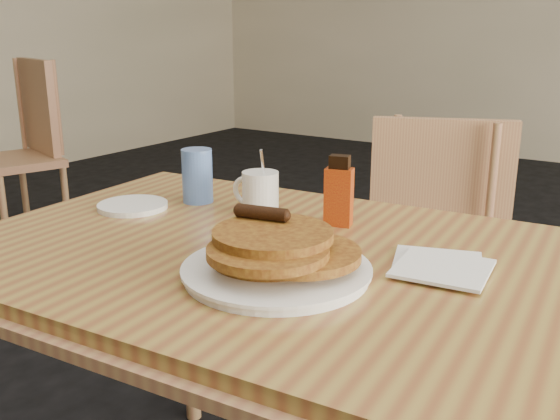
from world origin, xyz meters
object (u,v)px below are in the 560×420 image
object	(u,v)px
chair_wall_extra	(24,138)
coffee_mug	(259,192)
main_table	(278,270)
chair_main_far	(425,249)
blue_tumbler	(197,176)
pancake_plate	(277,259)
syrup_bottle	(339,193)

from	to	relation	value
chair_wall_extra	coffee_mug	world-z (taller)	chair_wall_extra
main_table	chair_main_far	xyz separation A→B (m)	(0.02, 0.73, -0.17)
chair_wall_extra	blue_tumbler	world-z (taller)	chair_wall_extra
pancake_plate	blue_tumbler	bearing A→B (deg)	145.87
main_table	chair_main_far	world-z (taller)	chair_main_far
syrup_bottle	chair_wall_extra	bearing A→B (deg)	144.75
coffee_mug	pancake_plate	bearing A→B (deg)	-35.51
pancake_plate	coffee_mug	world-z (taller)	coffee_mug
chair_main_far	chair_wall_extra	distance (m)	2.35
chair_main_far	coffee_mug	size ratio (longest dim) A/B	5.98
pancake_plate	chair_wall_extra	bearing A→B (deg)	154.05
main_table	syrup_bottle	world-z (taller)	syrup_bottle
chair_wall_extra	syrup_bottle	distance (m)	2.49
pancake_plate	syrup_bottle	distance (m)	0.31
main_table	blue_tumbler	size ratio (longest dim) A/B	10.52
pancake_plate	syrup_bottle	size ratio (longest dim) A/B	2.13
pancake_plate	blue_tumbler	xyz separation A→B (m)	(-0.41, 0.28, 0.03)
chair_wall_extra	syrup_bottle	bearing A→B (deg)	-2.46
chair_main_far	blue_tumbler	size ratio (longest dim) A/B	7.14
chair_main_far	coffee_mug	bearing A→B (deg)	-129.98
chair_wall_extra	blue_tumbler	size ratio (longest dim) A/B	7.87
chair_wall_extra	main_table	bearing A→B (deg)	-6.78
pancake_plate	main_table	bearing A→B (deg)	122.74
chair_main_far	blue_tumbler	distance (m)	0.72
main_table	pancake_plate	xyz separation A→B (m)	(0.07, -0.11, 0.07)
chair_wall_extra	chair_main_far	bearing A→B (deg)	9.84
syrup_bottle	blue_tumbler	distance (m)	0.36
chair_wall_extra	coffee_mug	size ratio (longest dim) A/B	6.59
main_table	chair_wall_extra	distance (m)	2.53
coffee_mug	blue_tumbler	distance (m)	0.18
chair_main_far	syrup_bottle	world-z (taller)	same
syrup_bottle	coffee_mug	bearing A→B (deg)	172.96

